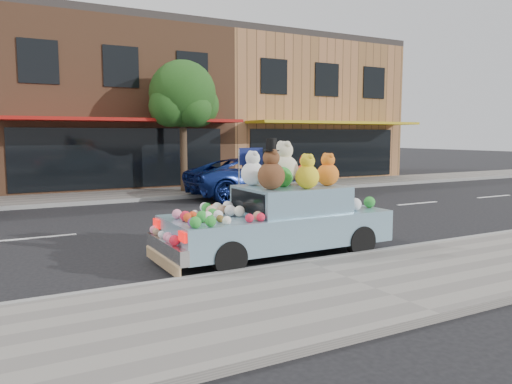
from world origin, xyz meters
TOP-DOWN VIEW (x-y plane):
  - ground at (0.00, 0.00)m, footprint 120.00×120.00m
  - near_sidewalk at (0.00, -6.50)m, footprint 60.00×3.00m
  - far_sidewalk at (0.00, 6.50)m, footprint 60.00×3.00m
  - near_kerb at (0.00, -5.00)m, footprint 60.00×0.12m
  - far_kerb at (0.00, 5.00)m, footprint 60.00×0.12m
  - storefront_mid at (0.00, 11.97)m, footprint 10.00×9.80m
  - storefront_right at (10.00, 11.97)m, footprint 10.00×9.80m
  - street_tree at (2.03, 6.55)m, footprint 3.00×2.70m
  - car_blue at (4.03, 4.21)m, footprint 5.37×2.54m
  - art_car at (0.02, -4.08)m, footprint 4.49×1.78m

SIDE VIEW (x-z plane):
  - ground at x=0.00m, z-range 0.00..0.00m
  - near_sidewalk at x=0.00m, z-range 0.00..0.12m
  - far_sidewalk at x=0.00m, z-range 0.00..0.12m
  - near_kerb at x=0.00m, z-range 0.00..0.13m
  - far_kerb at x=0.00m, z-range 0.00..0.13m
  - car_blue at x=4.03m, z-range 0.00..1.48m
  - art_car at x=0.02m, z-range -0.34..1.94m
  - storefront_mid at x=0.00m, z-range -0.01..7.29m
  - storefront_right at x=10.00m, z-range -0.01..7.29m
  - street_tree at x=2.03m, z-range 1.08..6.30m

